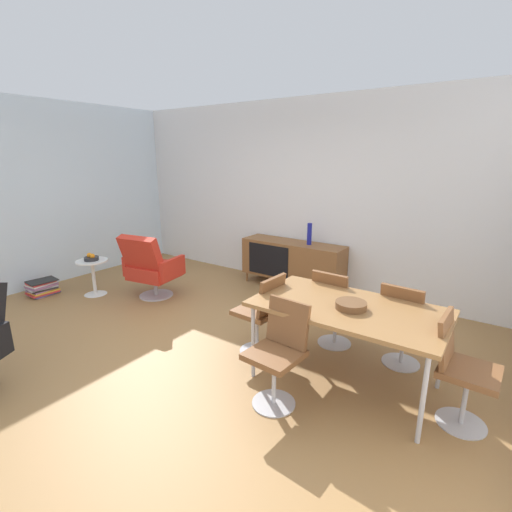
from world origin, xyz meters
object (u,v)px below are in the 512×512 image
dining_chair_back_left (334,305)px  dining_table (348,310)px  wooden_bowl_on_table (351,305)px  dining_chair_far_end (460,367)px  dining_chair_front_left (279,350)px  magazine_stack (42,288)px  dining_chair_back_right (403,322)px  side_table_round (93,273)px  dining_chair_near_window (262,311)px  fruit_bowl (91,258)px  vase_cobalt (309,234)px  lounge_chair_red (151,266)px  sideboard (292,260)px

dining_chair_back_left → dining_table: bearing=-57.7°
wooden_bowl_on_table → dining_chair_far_end: size_ratio=0.30×
dining_table → dining_chair_back_left: (-0.35, 0.56, -0.23)m
dining_table → dining_chair_front_left: dining_chair_front_left is taller
magazine_stack → dining_chair_back_right: bearing=12.1°
dining_chair_far_end → side_table_round: size_ratio=1.65×
dining_chair_front_left → dining_chair_near_window: bearing=134.4°
dining_chair_back_left → side_table_round: dining_chair_back_left is taller
dining_chair_far_end → side_table_round: bearing=-179.7°
dining_chair_back_right → fruit_bowl: bearing=-172.1°
wooden_bowl_on_table → dining_chair_front_left: dining_chair_front_left is taller
dining_chair_back_right → dining_chair_front_left: bearing=-121.7°
fruit_bowl → magazine_stack: 0.89m
dining_chair_near_window → fruit_bowl: dining_chair_near_window is taller
side_table_round → dining_chair_front_left: bearing=-8.8°
wooden_bowl_on_table → dining_chair_back_right: (0.31, 0.60, -0.30)m
dining_chair_front_left → dining_chair_back_left: (-0.01, 1.12, 0.00)m
vase_cobalt → dining_chair_back_right: bearing=-38.6°
vase_cobalt → dining_chair_front_left: 2.69m
magazine_stack → lounge_chair_red: bearing=31.3°
dining_chair_far_end → fruit_bowl: bearing=-179.7°
dining_chair_near_window → side_table_round: (-2.96, -0.02, -0.15)m
dining_chair_back_right → side_table_round: bearing=-172.1°
dining_chair_near_window → lounge_chair_red: 2.19m
dining_table → fruit_bowl: size_ratio=8.00×
wooden_bowl_on_table → dining_chair_near_window: bearing=177.7°
dining_chair_far_end → magazine_stack: size_ratio=2.12×
vase_cobalt → dining_chair_back_left: bearing=-53.7°
dining_chair_back_right → lounge_chair_red: bearing=-177.1°
vase_cobalt → dining_table: vase_cobalt is taller
dining_chair_front_left → fruit_bowl: bearing=171.3°
dining_chair_back_left → vase_cobalt: bearing=126.3°
dining_chair_near_window → dining_chair_back_left: bearing=46.4°
dining_chair_near_window → fruit_bowl: 2.96m
sideboard → magazine_stack: size_ratio=3.97×
dining_chair_back_right → dining_chair_far_end: bearing=-45.7°
dining_chair_near_window → vase_cobalt: bearing=103.3°
dining_chair_back_right → dining_chair_far_end: (0.54, -0.56, 0.00)m
vase_cobalt → dining_table: 2.34m
dining_chair_back_right → magazine_stack: 4.93m
vase_cobalt → dining_chair_near_window: 2.00m
dining_chair_near_window → magazine_stack: 3.62m
wooden_bowl_on_table → lounge_chair_red: lounge_chair_red is taller
dining_chair_front_left → lounge_chair_red: bearing=160.7°
vase_cobalt → dining_chair_front_left: (1.00, -2.46, -0.41)m
dining_chair_far_end → dining_chair_front_left: bearing=-155.5°
wooden_bowl_on_table → dining_chair_far_end: (0.85, 0.04, -0.30)m
sideboard → dining_chair_front_left: dining_chair_front_left is taller
sideboard → side_table_round: size_ratio=3.08×
vase_cobalt → magazine_stack: (-3.12, -2.38, -0.77)m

